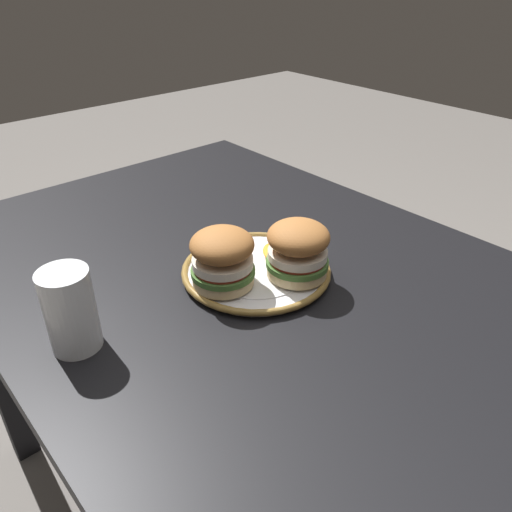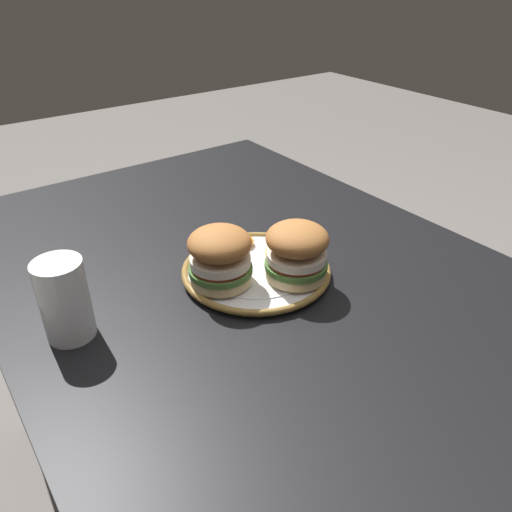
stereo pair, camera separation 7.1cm
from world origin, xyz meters
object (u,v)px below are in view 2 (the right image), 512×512
object	(u,v)px
dining_table	(264,324)
sandwich_half_right	(220,255)
dinner_plate	(256,270)
sandwich_half_left	(297,251)
drinking_glass	(66,305)

from	to	relation	value
dining_table	sandwich_half_right	distance (m)	0.18
dinner_plate	sandwich_half_right	bearing A→B (deg)	-89.31
sandwich_half_left	dinner_plate	bearing A→B (deg)	-149.15
dining_table	sandwich_half_left	distance (m)	0.17
sandwich_half_right	drinking_glass	world-z (taller)	drinking_glass
dinner_plate	drinking_glass	xyz separation A→B (m)	(-0.03, -0.32, 0.05)
dining_table	sandwich_half_right	size ratio (longest dim) A/B	10.19
dining_table	sandwich_half_left	size ratio (longest dim) A/B	9.13
sandwich_half_left	sandwich_half_right	world-z (taller)	same
sandwich_half_left	drinking_glass	size ratio (longest dim) A/B	1.13
dining_table	sandwich_half_left	world-z (taller)	sandwich_half_left
drinking_glass	dinner_plate	bearing A→B (deg)	84.29
dining_table	dinner_plate	xyz separation A→B (m)	(-0.03, -0.00, 0.11)
dinner_plate	sandwich_half_right	size ratio (longest dim) A/B	2.06
dinner_plate	sandwich_half_left	size ratio (longest dim) A/B	1.84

